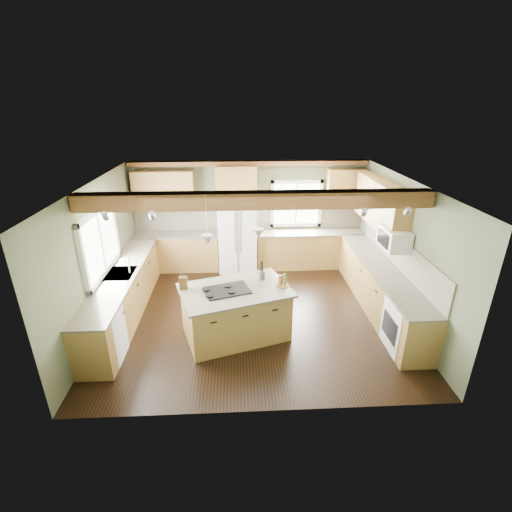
{
  "coord_description": "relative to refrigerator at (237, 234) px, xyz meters",
  "views": [
    {
      "loc": [
        -0.29,
        -6.3,
        3.92
      ],
      "look_at": [
        0.05,
        0.3,
        1.1
      ],
      "focal_mm": 26.0,
      "sensor_mm": 36.0,
      "label": 1
    }
  ],
  "objects": [
    {
      "name": "utensil_crock",
      "position": [
        0.42,
        -2.46,
        0.1
      ],
      "size": [
        0.13,
        0.13,
        0.16
      ],
      "primitive_type": "cylinder",
      "rotation": [
        0.0,
        0.0,
        0.13
      ],
      "color": "#453E37",
      "rests_on": "island_top"
    },
    {
      "name": "pendant_left",
      "position": [
        -0.47,
        -2.95,
        0.98
      ],
      "size": [
        0.18,
        0.18,
        0.16
      ],
      "primitive_type": "cone",
      "rotation": [
        3.14,
        0.0,
        0.0
      ],
      "color": "#B2B2B7",
      "rests_on": "ceiling"
    },
    {
      "name": "base_cab_left",
      "position": [
        -2.2,
        -2.07,
        -0.46
      ],
      "size": [
        0.6,
        3.7,
        0.88
      ],
      "primitive_type": "cube",
      "color": "brown",
      "rests_on": "floor"
    },
    {
      "name": "bottle_tray",
      "position": [
        0.76,
        -2.71,
        0.13
      ],
      "size": [
        0.3,
        0.3,
        0.22
      ],
      "primitive_type": null,
      "rotation": [
        0.0,
        0.0,
        0.34
      ],
      "color": "#572E1A",
      "rests_on": "island_top"
    },
    {
      "name": "wall_back",
      "position": [
        0.3,
        0.38,
        0.4
      ],
      "size": [
        5.6,
        0.0,
        5.6
      ],
      "primitive_type": "plane",
      "rotation": [
        1.57,
        0.0,
        0.0
      ],
      "color": "#4D563D",
      "rests_on": "ground"
    },
    {
      "name": "refrigerator",
      "position": [
        0.0,
        0.0,
        0.0
      ],
      "size": [
        0.9,
        0.74,
        1.8
      ],
      "primitive_type": "cube",
      "color": "white",
      "rests_on": "floor"
    },
    {
      "name": "base_cab_right",
      "position": [
        2.8,
        -2.07,
        -0.46
      ],
      "size": [
        0.6,
        3.7,
        0.88
      ],
      "primitive_type": "cube",
      "color": "brown",
      "rests_on": "floor"
    },
    {
      "name": "counter_back_left",
      "position": [
        -1.49,
        0.08,
        0.0
      ],
      "size": [
        2.06,
        0.64,
        0.04
      ],
      "primitive_type": "cube",
      "color": "#474134",
      "rests_on": "base_cab_back_left"
    },
    {
      "name": "counter_left",
      "position": [
        -2.2,
        -2.07,
        0.0
      ],
      "size": [
        0.64,
        3.74,
        0.04
      ],
      "primitive_type": "cube",
      "color": "#474134",
      "rests_on": "base_cab_left"
    },
    {
      "name": "upper_cab_right",
      "position": [
        2.92,
        -1.22,
        1.05
      ],
      "size": [
        0.35,
        2.2,
        0.9
      ],
      "primitive_type": "cube",
      "color": "brown",
      "rests_on": "wall_right"
    },
    {
      "name": "island_top",
      "position": [
        -0.06,
        -2.82,
        0.0
      ],
      "size": [
        2.09,
        1.66,
        0.04
      ],
      "primitive_type": "cube",
      "rotation": [
        0.0,
        0.0,
        0.31
      ],
      "color": "#474134",
      "rests_on": "island"
    },
    {
      "name": "floor",
      "position": [
        0.3,
        -2.12,
        -0.9
      ],
      "size": [
        5.6,
        5.6,
        0.0
      ],
      "primitive_type": "plane",
      "color": "black",
      "rests_on": "ground"
    },
    {
      "name": "window_left",
      "position": [
        -2.48,
        -2.07,
        0.65
      ],
      "size": [
        0.04,
        1.6,
        1.05
      ],
      "primitive_type": "cube",
      "color": "white",
      "rests_on": "wall_left"
    },
    {
      "name": "oven",
      "position": [
        2.79,
        -3.37,
        -0.47
      ],
      "size": [
        0.6,
        0.72,
        0.84
      ],
      "primitive_type": "cube",
      "color": "white",
      "rests_on": "floor"
    },
    {
      "name": "counter_back_right",
      "position": [
        1.79,
        0.08,
        0.0
      ],
      "size": [
        2.66,
        0.64,
        0.04
      ],
      "primitive_type": "cube",
      "color": "#474134",
      "rests_on": "base_cab_back_right"
    },
    {
      "name": "base_cab_back_left",
      "position": [
        -1.49,
        0.08,
        -0.46
      ],
      "size": [
        2.02,
        0.6,
        0.88
      ],
      "primitive_type": "cube",
      "color": "brown",
      "rests_on": "floor"
    },
    {
      "name": "ceiling",
      "position": [
        0.3,
        -2.12,
        1.7
      ],
      "size": [
        5.6,
        5.6,
        0.0
      ],
      "primitive_type": "plane",
      "rotation": [
        3.14,
        0.0,
        0.0
      ],
      "color": "silver",
      "rests_on": "wall_back"
    },
    {
      "name": "counter_right",
      "position": [
        2.8,
        -2.07,
        0.0
      ],
      "size": [
        0.64,
        3.74,
        0.04
      ],
      "primitive_type": "cube",
      "color": "#474134",
      "rests_on": "base_cab_right"
    },
    {
      "name": "knife_block",
      "position": [
        -0.94,
        -2.75,
        0.13
      ],
      "size": [
        0.14,
        0.1,
        0.22
      ],
      "primitive_type": "cube",
      "rotation": [
        0.0,
        0.0,
        0.03
      ],
      "color": "brown",
      "rests_on": "island_top"
    },
    {
      "name": "ceiling_beam",
      "position": [
        0.3,
        -2.82,
        1.57
      ],
      "size": [
        5.55,
        0.26,
        0.26
      ],
      "primitive_type": "cube",
      "color": "#4E3116",
      "rests_on": "ceiling"
    },
    {
      "name": "pendant_right",
      "position": [
        0.35,
        -2.69,
        0.98
      ],
      "size": [
        0.18,
        0.18,
        0.16
      ],
      "primitive_type": "cone",
      "rotation": [
        3.14,
        0.0,
        0.0
      ],
      "color": "#B2B2B7",
      "rests_on": "ceiling"
    },
    {
      "name": "dishwasher",
      "position": [
        -2.19,
        -3.37,
        -0.47
      ],
      "size": [
        0.6,
        0.6,
        0.84
      ],
      "primitive_type": "cube",
      "color": "white",
      "rests_on": "floor"
    },
    {
      "name": "upper_cab_over_fridge",
      "position": [
        -0.0,
        0.21,
        1.25
      ],
      "size": [
        0.96,
        0.35,
        0.7
      ],
      "primitive_type": "cube",
      "color": "brown",
      "rests_on": "wall_back"
    },
    {
      "name": "upper_cab_back_corner",
      "position": [
        2.6,
        0.21,
        1.05
      ],
      "size": [
        0.9,
        0.35,
        0.9
      ],
      "primitive_type": "cube",
      "color": "brown",
      "rests_on": "wall_back"
    },
    {
      "name": "backsplash_right",
      "position": [
        3.08,
        -2.07,
        0.31
      ],
      "size": [
        0.03,
        3.7,
        0.58
      ],
      "primitive_type": "cube",
      "color": "brown",
      "rests_on": "wall_right"
    },
    {
      "name": "cooktop",
      "position": [
        -0.2,
        -2.86,
        0.03
      ],
      "size": [
        0.86,
        0.7,
        0.02
      ],
      "primitive_type": "cube",
      "rotation": [
        0.0,
        0.0,
        0.31
      ],
      "color": "black",
      "rests_on": "island_top"
    },
    {
      "name": "window_back",
      "position": [
        1.45,
        0.36,
        0.65
      ],
      "size": [
        1.1,
        0.04,
        1.0
      ],
      "primitive_type": "cube",
      "color": "white",
      "rests_on": "wall_back"
    },
    {
      "name": "wall_left",
      "position": [
        -2.5,
        -2.12,
        0.4
      ],
      "size": [
        0.0,
        5.0,
        5.0
      ],
      "primitive_type": "plane",
      "rotation": [
        1.57,
        0.0,
        1.57
      ],
      "color": "#4D563D",
      "rests_on": "ground"
    },
    {
      "name": "sink",
      "position": [
        -2.2,
        -2.07,
        0.01
      ],
      "size": [
        0.5,
        0.65,
        0.03
      ],
      "primitive_type": "cube",
      "color": "#262628",
      "rests_on": "counter_left"
    },
    {
      "name": "faucet",
      "position": [
        -2.02,
        -2.07,
        0.15
      ],
      "size": [
        0.02,
        0.02,
        0.28
      ],
      "primitive_type": "cylinder",
      "color": "#B2B2B7",
      "rests_on": "sink"
    },
    {
      "name": "upper_cab_back_left",
      "position": [
        -1.69,
        0.21,
        1.05
      ],
      "size": [
        1.4,
        0.35,
        0.9
      ],
      "primitive_type": "cube",
      "color": "brown",
      "rests_on": "wall_back"
    },
    {
      "name": "soffit_trim",
      "position": [
        0.3,
        0.28,
        1.64
      ],
      "size": [
        5.55,
        0.2,
        0.1
      ],
      "primitive_type": "cube",
      "color": "#4E3116",
      "rests_on": "ceiling"
    },
    {
      "name": "wall_right",
      "position": [
        3.1,
        -2.12,
        0.4
      ],
      "size": [
        0.0,
        5.0,
        5.0
      ],
      "primitive_type": "plane",
      "rotation": [
        1.57,
        0.0,
        -1.57
      ],
      "color": "#4D563D",
      "rests_on": "ground"
    },
    {
      "name": "microwave",
      "position": [
        2.88,
        -2.17,
        0.65
      ],
      "size": [
        0.4,
        0.7,
        0.38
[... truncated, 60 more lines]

